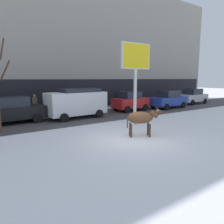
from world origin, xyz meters
TOP-DOWN VIEW (x-y plane):
  - ground_plane at (0.00, 0.00)m, footprint 120.00×120.00m
  - road_strip at (0.00, 7.31)m, footprint 60.00×5.60m
  - building_facade at (0.00, 14.03)m, footprint 44.00×6.10m
  - cow_brown at (0.90, 0.28)m, footprint 1.82×1.38m
  - billboard at (3.59, 3.91)m, footprint 2.52×0.26m
  - car_black_sedan at (-4.05, 7.87)m, footprint 4.27×2.12m
  - car_white_van at (0.45, 7.21)m, footprint 4.67×2.27m
  - car_red_hatchback at (6.32, 7.73)m, footprint 3.57×2.04m
  - car_blue_sedan at (10.81, 6.93)m, footprint 4.27×2.12m
  - car_silver_sedan at (16.33, 7.87)m, footprint 4.27×2.12m
  - pedestrian_near_billboard at (7.94, 10.66)m, footprint 0.36×0.24m
  - pedestrian_by_cars at (-1.82, 10.66)m, footprint 0.36×0.24m
  - pedestrian_far_left at (7.30, 10.66)m, footprint 0.36×0.24m

SIDE VIEW (x-z plane):
  - ground_plane at x=0.00m, z-range 0.00..0.00m
  - road_strip at x=0.00m, z-range 0.00..0.01m
  - pedestrian_near_billboard at x=7.94m, z-range 0.01..1.74m
  - pedestrian_by_cars at x=-1.82m, z-range 0.01..1.74m
  - pedestrian_far_left at x=7.30m, z-range 0.01..1.74m
  - car_black_sedan at x=-4.05m, z-range -0.01..1.83m
  - car_blue_sedan at x=10.81m, z-range -0.01..1.83m
  - car_silver_sedan at x=16.33m, z-range -0.01..1.83m
  - car_red_hatchback at x=6.32m, z-range 0.00..1.86m
  - cow_brown at x=0.90m, z-range 0.22..1.76m
  - car_white_van at x=0.45m, z-range 0.08..2.40m
  - billboard at x=3.59m, z-range 1.53..7.09m
  - building_facade at x=0.00m, z-range -0.02..12.98m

